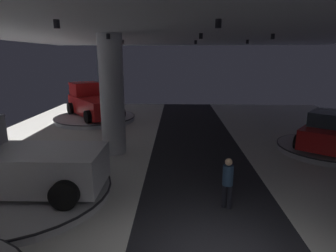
# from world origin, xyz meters

# --- Properties ---
(column_left) EXTENTS (1.11, 1.11, 5.50)m
(column_left) POSITION_xyz_m (-4.01, 7.83, 2.75)
(column_left) COLOR silver
(column_left) RESTS_ON ground
(display_platform_deep_left) EXTENTS (5.68, 5.68, 0.32)m
(display_platform_deep_left) POSITION_xyz_m (-6.89, 14.66, 0.18)
(display_platform_deep_left) COLOR silver
(display_platform_deep_left) RESTS_ON ground
(pickup_truck_deep_left) EXTENTS (4.86, 5.50, 2.30)m
(pickup_truck_deep_left) POSITION_xyz_m (-7.08, 14.92, 1.25)
(pickup_truck_deep_left) COLOR red
(pickup_truck_deep_left) RESTS_ON display_platform_deep_left
(display_platform_far_right) EXTENTS (4.56, 4.56, 0.30)m
(display_platform_far_right) POSITION_xyz_m (6.27, 8.16, 0.17)
(display_platform_far_right) COLOR #B7B7BC
(display_platform_far_right) RESTS_ON ground
(display_car_far_right) EXTENTS (3.99, 4.43, 1.71)m
(display_car_far_right) POSITION_xyz_m (6.25, 8.14, 1.06)
(display_car_far_right) COLOR red
(display_car_far_right) RESTS_ON display_platform_far_right
(display_platform_mid_left) EXTENTS (5.68, 5.68, 0.29)m
(display_platform_mid_left) POSITION_xyz_m (-6.02, 3.19, 0.16)
(display_platform_mid_left) COLOR #B7B7BC
(display_platform_mid_left) RESTS_ON ground
(pickup_truck_mid_left) EXTENTS (5.31, 2.65, 2.30)m
(pickup_truck_mid_left) POSITION_xyz_m (-6.34, 3.19, 1.22)
(pickup_truck_mid_left) COLOR silver
(pickup_truck_mid_left) RESTS_ON display_platform_mid_left
(visitor_walking_near) EXTENTS (0.32, 0.32, 1.59)m
(visitor_walking_near) POSITION_xyz_m (0.53, 2.75, 0.91)
(visitor_walking_near) COLOR black
(visitor_walking_near) RESTS_ON ground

